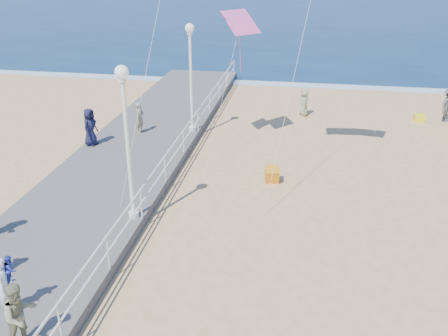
% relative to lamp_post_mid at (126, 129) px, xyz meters
% --- Properties ---
extents(ground, '(160.00, 160.00, 0.00)m').
position_rel_lamp_post_mid_xyz_m(ground, '(5.35, 0.00, -3.66)').
color(ground, '#DAB072').
rests_on(ground, ground).
extents(ocean, '(160.00, 90.00, 0.05)m').
position_rel_lamp_post_mid_xyz_m(ocean, '(5.35, 65.00, -3.65)').
color(ocean, '#0B2647').
rests_on(ocean, ground).
extents(surf_line, '(160.00, 1.20, 0.04)m').
position_rel_lamp_post_mid_xyz_m(surf_line, '(5.35, 20.50, -3.63)').
color(surf_line, white).
rests_on(surf_line, ground).
extents(boardwalk, '(5.00, 44.00, 0.40)m').
position_rel_lamp_post_mid_xyz_m(boardwalk, '(-2.15, 0.00, -3.46)').
color(boardwalk, slate).
rests_on(boardwalk, ground).
extents(railing, '(0.05, 42.00, 0.55)m').
position_rel_lamp_post_mid_xyz_m(railing, '(0.30, 0.00, -2.41)').
color(railing, white).
rests_on(railing, boardwalk).
extents(lamp_post_mid, '(0.44, 0.44, 5.32)m').
position_rel_lamp_post_mid_xyz_m(lamp_post_mid, '(0.00, 0.00, 0.00)').
color(lamp_post_mid, white).
rests_on(lamp_post_mid, boardwalk).
extents(lamp_post_far, '(0.44, 0.44, 5.32)m').
position_rel_lamp_post_mid_xyz_m(lamp_post_far, '(0.00, 9.00, 0.00)').
color(lamp_post_far, white).
rests_on(lamp_post_far, boardwalk).
extents(woman_holding_toddler, '(0.56, 0.70, 1.67)m').
position_rel_lamp_post_mid_xyz_m(woman_holding_toddler, '(-1.50, -5.28, -2.43)').
color(woman_holding_toddler, white).
rests_on(woman_holding_toddler, boardwalk).
extents(toddler_held, '(0.40, 0.46, 0.80)m').
position_rel_lamp_post_mid_xyz_m(toddler_held, '(-1.35, -5.13, -2.01)').
color(toddler_held, '#2E3DAD').
rests_on(toddler_held, boardwalk).
extents(spectator_1, '(0.97, 1.05, 1.73)m').
position_rel_lamp_post_mid_xyz_m(spectator_1, '(-0.50, -6.26, -2.40)').
color(spectator_1, gray).
rests_on(spectator_1, boardwalk).
extents(spectator_4, '(0.71, 0.96, 1.78)m').
position_rel_lamp_post_mid_xyz_m(spectator_4, '(-4.25, 6.24, -2.37)').
color(spectator_4, '#171834').
rests_on(spectator_4, boardwalk).
extents(spectator_6, '(0.46, 0.63, 1.57)m').
position_rel_lamp_post_mid_xyz_m(spectator_6, '(-2.50, 8.25, -2.47)').
color(spectator_6, gray).
rests_on(spectator_6, boardwalk).
extents(beach_walker_a, '(1.33, 1.42, 1.92)m').
position_rel_lamp_post_mid_xyz_m(beach_walker_a, '(13.42, 13.96, -2.70)').
color(beach_walker_a, '#505054').
rests_on(beach_walker_a, ground).
extents(beach_walker_c, '(0.60, 0.82, 1.55)m').
position_rel_lamp_post_mid_xyz_m(beach_walker_c, '(5.53, 13.65, -2.88)').
color(beach_walker_c, '#9A9A6A').
rests_on(beach_walker_c, ground).
extents(box_kite, '(0.67, 0.80, 0.74)m').
position_rel_lamp_post_mid_xyz_m(box_kite, '(4.45, 4.42, -3.36)').
color(box_kite, '#E2580D').
rests_on(box_kite, ground).
extents(beach_chair_left, '(0.55, 0.55, 0.40)m').
position_rel_lamp_post_mid_xyz_m(beach_chair_left, '(11.95, 13.69, -3.46)').
color(beach_chair_left, yellow).
rests_on(beach_chair_left, ground).
extents(kite_diamond_pink, '(1.86, 1.89, 0.96)m').
position_rel_lamp_post_mid_xyz_m(kite_diamond_pink, '(2.49, 8.44, 2.24)').
color(kite_diamond_pink, '#F459AB').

